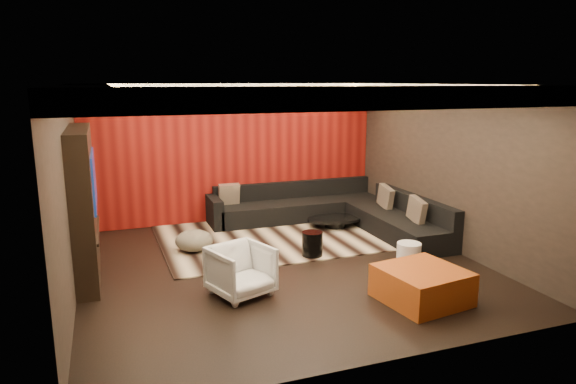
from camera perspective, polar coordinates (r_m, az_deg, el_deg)
name	(u,v)px	position (r m, az deg, el deg)	size (l,w,h in m)	color
floor	(283,267)	(8.14, -0.56, -8.32)	(6.00, 6.00, 0.02)	black
ceiling	(283,84)	(7.62, -0.61, 11.95)	(6.00, 6.00, 0.02)	silver
wall_back	(235,153)	(10.61, -5.95, 4.34)	(6.00, 0.02, 2.80)	black
wall_left	(67,193)	(7.36, -23.31, -0.12)	(0.02, 6.00, 2.80)	black
wall_right	(449,168)	(9.18, 17.47, 2.60)	(0.02, 6.00, 2.80)	black
red_feature_wall	(235,153)	(10.57, -5.90, 4.31)	(5.98, 0.05, 2.78)	#6B0C0A
soffit_back	(237,89)	(10.21, -5.69, 11.30)	(6.00, 0.60, 0.22)	silver
soffit_front	(373,98)	(5.15, 9.47, 10.31)	(6.00, 0.60, 0.22)	silver
soffit_left	(84,94)	(7.20, -21.69, 10.13)	(0.60, 4.80, 0.22)	silver
soffit_right	(439,91)	(8.88, 16.38, 10.74)	(0.60, 4.80, 0.22)	silver
cove_back	(242,94)	(9.88, -5.19, 10.76)	(4.80, 0.08, 0.04)	#FFD899
cove_front	(357,105)	(5.45, 7.68, 9.51)	(4.80, 0.08, 0.04)	#FFD899
cove_left	(113,100)	(7.20, -18.90, 9.62)	(0.08, 4.80, 0.04)	#FFD899
cove_right	(420,97)	(8.69, 14.50, 10.23)	(0.08, 4.80, 0.04)	#FFD899
tv_surround	(84,204)	(8.00, -21.76, -1.27)	(0.30, 2.00, 2.20)	black
tv_screen	(93,180)	(7.93, -20.80, 1.27)	(0.04, 1.30, 0.80)	black
tv_shelf	(98,230)	(8.09, -20.40, -3.95)	(0.04, 1.60, 0.04)	black
rug	(270,237)	(9.58, -1.99, -5.00)	(4.00, 3.00, 0.02)	#CAB694
coffee_table	(335,222)	(10.20, 5.27, -3.36)	(1.13, 1.13, 0.19)	black
drum_stool	(312,244)	(8.50, 2.72, -5.77)	(0.34, 0.34, 0.40)	black
striped_pouf	(194,241)	(8.89, -10.39, -5.33)	(0.64, 0.64, 0.35)	#C1B595
white_side_table	(408,257)	(8.05, 13.24, -7.10)	(0.37, 0.37, 0.46)	silver
orange_ottoman	(422,285)	(7.08, 14.65, -9.96)	(1.00, 1.00, 0.44)	#AB3C16
armchair	(241,271)	(7.02, -5.25, -8.71)	(0.73, 0.76, 0.69)	silver
sectional_sofa	(334,213)	(10.33, 5.12, -2.29)	(3.65, 3.50, 0.75)	black
throw_pillows	(340,200)	(9.86, 5.83, -0.88)	(3.11, 2.75, 0.50)	#BFA78C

